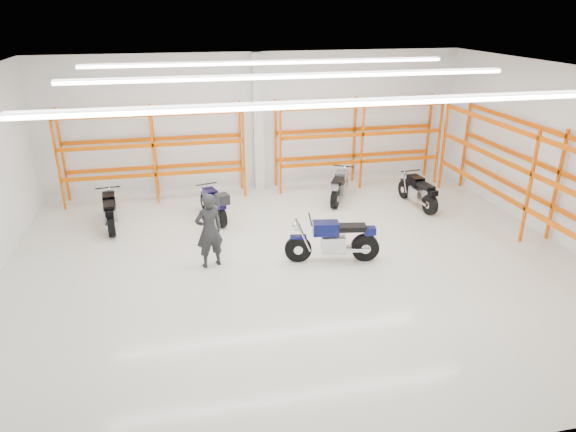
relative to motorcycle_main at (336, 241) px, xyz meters
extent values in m
plane|color=beige|center=(-0.94, 0.02, -0.53)|extent=(14.00, 14.00, 0.00)
cube|color=white|center=(-0.94, 6.02, 1.72)|extent=(14.00, 0.02, 4.50)
cube|color=white|center=(-0.94, -5.98, 1.72)|extent=(14.00, 0.02, 4.50)
cube|color=white|center=(6.06, 0.02, 1.72)|extent=(0.02, 12.00, 4.50)
cube|color=white|center=(-0.94, 0.02, 3.97)|extent=(14.00, 12.00, 0.02)
cube|color=white|center=(-0.94, -2.98, 3.87)|extent=(10.00, 0.22, 0.10)
cube|color=white|center=(-0.94, 0.52, 3.87)|extent=(10.00, 0.22, 0.10)
cube|color=white|center=(-0.94, 3.52, 3.87)|extent=(10.00, 0.22, 0.10)
cylinder|color=black|center=(-0.92, 0.16, -0.20)|extent=(0.67, 0.24, 0.66)
cylinder|color=black|center=(0.70, -0.12, -0.19)|extent=(0.70, 0.31, 0.68)
cylinder|color=silver|center=(-0.92, 0.16, -0.20)|extent=(0.24, 0.19, 0.22)
cylinder|color=silver|center=(0.70, -0.12, -0.19)|extent=(0.27, 0.26, 0.24)
cube|color=#0B0F3F|center=(-0.92, 0.16, 0.13)|extent=(0.42, 0.23, 0.07)
cube|color=#B7B7BC|center=(-0.08, 0.02, -0.07)|extent=(0.63, 0.49, 0.42)
cube|color=#A5A5AA|center=(0.33, -0.05, -0.18)|extent=(0.78, 0.26, 0.09)
cube|color=#0B0F3F|center=(-0.27, 0.05, 0.34)|extent=(0.67, 0.47, 0.31)
cube|color=black|center=(0.33, -0.05, 0.34)|extent=(0.77, 0.45, 0.13)
cube|color=#0B0F3F|center=(0.79, -0.13, 0.26)|extent=(0.32, 0.29, 0.18)
cylinder|color=black|center=(-0.64, 0.11, 0.59)|extent=(0.17, 0.76, 0.04)
sphere|color=silver|center=(-0.96, 0.17, 0.41)|extent=(0.21, 0.21, 0.21)
cylinder|color=silver|center=(0.35, -0.23, -0.18)|extent=(0.83, 0.24, 0.10)
cylinder|color=black|center=(-5.68, 4.16, -0.24)|extent=(0.18, 0.60, 0.59)
cylinder|color=black|center=(-5.53, 2.70, -0.23)|extent=(0.24, 0.62, 0.61)
cylinder|color=silver|center=(-5.68, 4.16, -0.24)|extent=(0.16, 0.21, 0.20)
cylinder|color=silver|center=(-5.53, 2.70, -0.23)|extent=(0.22, 0.24, 0.22)
cube|color=black|center=(-5.68, 4.16, 0.06)|extent=(0.18, 0.37, 0.06)
cube|color=#B7B7BC|center=(-5.60, 3.40, -0.12)|extent=(0.40, 0.54, 0.37)
cube|color=#A5A5AA|center=(-5.56, 3.03, -0.22)|extent=(0.19, 0.70, 0.08)
cube|color=black|center=(-5.62, 3.58, 0.25)|extent=(0.39, 0.58, 0.27)
cube|color=black|center=(-5.56, 3.03, 0.25)|extent=(0.36, 0.67, 0.12)
cube|color=black|center=(-5.52, 2.62, 0.17)|extent=(0.24, 0.28, 0.16)
cylinder|color=black|center=(-5.65, 3.91, 0.47)|extent=(0.69, 0.11, 0.04)
sphere|color=silver|center=(-5.69, 4.20, 0.31)|extent=(0.19, 0.19, 0.19)
cylinder|color=silver|center=(-5.71, 2.97, -0.22)|extent=(0.16, 0.74, 0.09)
cylinder|color=black|center=(-2.92, 4.04, -0.26)|extent=(0.25, 0.56, 0.55)
cylinder|color=black|center=(-2.55, 2.71, -0.25)|extent=(0.31, 0.60, 0.57)
cylinder|color=silver|center=(-2.92, 4.04, -0.26)|extent=(0.17, 0.21, 0.18)
cylinder|color=silver|center=(-2.55, 2.71, -0.25)|extent=(0.23, 0.24, 0.20)
cube|color=#0E0B40|center=(-2.92, 4.04, 0.02)|extent=(0.22, 0.36, 0.06)
cube|color=#B7B7BC|center=(-2.73, 3.35, -0.15)|extent=(0.45, 0.55, 0.35)
cube|color=#A5A5AA|center=(-2.64, 3.01, -0.24)|extent=(0.28, 0.65, 0.07)
cube|color=#0E0B40|center=(-2.77, 3.51, 0.20)|extent=(0.44, 0.58, 0.26)
cube|color=black|center=(-2.64, 3.01, 0.20)|extent=(0.43, 0.66, 0.11)
cube|color=#0E0B40|center=(-2.53, 2.64, 0.13)|extent=(0.26, 0.29, 0.15)
cylinder|color=black|center=(-2.86, 3.81, 0.41)|extent=(0.63, 0.20, 0.03)
sphere|color=silver|center=(-2.93, 4.08, 0.26)|extent=(0.18, 0.18, 0.18)
cylinder|color=silver|center=(-2.77, 2.94, -0.24)|extent=(0.26, 0.69, 0.08)
cube|color=black|center=(-2.50, 2.53, 0.37)|extent=(0.40, 0.42, 0.28)
cylinder|color=black|center=(1.75, 4.71, -0.24)|extent=(0.39, 0.57, 0.59)
cylinder|color=black|center=(1.03, 3.43, -0.23)|extent=(0.45, 0.62, 0.61)
cylinder|color=silver|center=(1.75, 4.71, -0.24)|extent=(0.22, 0.24, 0.20)
cylinder|color=silver|center=(1.03, 3.43, -0.23)|extent=(0.28, 0.28, 0.22)
cube|color=gray|center=(1.75, 4.71, 0.06)|extent=(0.30, 0.38, 0.06)
cube|color=#B7B7BC|center=(1.38, 4.05, -0.12)|extent=(0.56, 0.62, 0.37)
cube|color=#A5A5AA|center=(1.19, 3.72, -0.22)|extent=(0.44, 0.66, 0.08)
cube|color=gray|center=(1.46, 4.20, 0.25)|extent=(0.56, 0.64, 0.28)
cube|color=black|center=(1.19, 3.72, 0.25)|extent=(0.57, 0.71, 0.12)
cube|color=gray|center=(0.99, 3.36, 0.18)|extent=(0.31, 0.33, 0.16)
cylinder|color=black|center=(1.63, 4.49, 0.47)|extent=(0.62, 0.37, 0.04)
sphere|color=silver|center=(1.77, 4.75, 0.31)|extent=(0.19, 0.19, 0.19)
cylinder|color=silver|center=(1.04, 3.76, -0.22)|extent=(0.44, 0.69, 0.09)
cylinder|color=black|center=(3.50, 3.80, -0.24)|extent=(0.18, 0.60, 0.59)
cylinder|color=black|center=(3.67, 2.33, -0.23)|extent=(0.25, 0.63, 0.61)
cylinder|color=silver|center=(3.50, 3.80, -0.24)|extent=(0.16, 0.21, 0.20)
cylinder|color=silver|center=(3.67, 2.33, -0.23)|extent=(0.22, 0.24, 0.22)
cube|color=black|center=(3.50, 3.80, 0.06)|extent=(0.19, 0.37, 0.06)
cube|color=#B7B7BC|center=(3.59, 3.04, -0.12)|extent=(0.41, 0.55, 0.38)
cube|color=#A5A5AA|center=(3.63, 2.66, -0.22)|extent=(0.20, 0.70, 0.08)
cube|color=black|center=(3.57, 3.21, 0.26)|extent=(0.40, 0.59, 0.28)
cube|color=black|center=(3.63, 2.66, 0.26)|extent=(0.37, 0.68, 0.12)
cube|color=black|center=(3.67, 2.25, 0.18)|extent=(0.24, 0.28, 0.16)
cylinder|color=black|center=(3.53, 3.55, 0.47)|extent=(0.69, 0.11, 0.04)
sphere|color=silver|center=(3.49, 3.84, 0.32)|extent=(0.19, 0.19, 0.19)
cylinder|color=silver|center=(3.47, 2.61, -0.22)|extent=(0.17, 0.75, 0.09)
imported|color=black|center=(-3.03, 0.40, 0.39)|extent=(0.77, 0.62, 1.84)
cube|color=white|center=(-0.94, 5.84, 1.72)|extent=(0.32, 0.32, 4.50)
cube|color=#F44408|center=(-7.14, 5.90, 0.97)|extent=(0.07, 0.07, 3.00)
cube|color=#F44408|center=(-7.14, 5.10, 0.97)|extent=(0.07, 0.07, 3.00)
cube|color=#F44408|center=(-4.34, 5.90, 0.97)|extent=(0.07, 0.07, 3.00)
cube|color=#F44408|center=(-4.34, 5.10, 0.97)|extent=(0.07, 0.07, 3.00)
cube|color=#F44408|center=(-1.54, 5.90, 0.97)|extent=(0.07, 0.07, 3.00)
cube|color=#F44408|center=(-1.54, 5.10, 0.97)|extent=(0.07, 0.07, 3.00)
cube|color=#F44408|center=(-4.34, 5.90, 0.40)|extent=(5.60, 0.07, 0.12)
cube|color=#F44408|center=(-4.34, 5.10, 0.40)|extent=(5.60, 0.07, 0.12)
cube|color=#F44408|center=(-4.34, 5.90, 1.34)|extent=(5.60, 0.07, 0.12)
cube|color=#F44408|center=(-4.34, 5.10, 1.34)|extent=(5.60, 0.07, 0.12)
cube|color=#F44408|center=(-4.34, 5.90, 2.28)|extent=(5.60, 0.07, 0.12)
cube|color=#F44408|center=(-4.34, 5.10, 2.28)|extent=(5.60, 0.07, 0.12)
cube|color=#F44408|center=(-0.34, 5.90, 0.97)|extent=(0.07, 0.07, 3.00)
cube|color=#F44408|center=(-0.34, 5.10, 0.97)|extent=(0.07, 0.07, 3.00)
cube|color=#F44408|center=(2.46, 5.90, 0.97)|extent=(0.07, 0.07, 3.00)
cube|color=#F44408|center=(2.46, 5.10, 0.97)|extent=(0.07, 0.07, 3.00)
cube|color=#F44408|center=(5.26, 5.90, 0.97)|extent=(0.07, 0.07, 3.00)
cube|color=#F44408|center=(5.26, 5.10, 0.97)|extent=(0.07, 0.07, 3.00)
cube|color=#F44408|center=(2.46, 5.90, 0.40)|extent=(5.60, 0.07, 0.12)
cube|color=#F44408|center=(2.46, 5.10, 0.40)|extent=(5.60, 0.07, 0.12)
cube|color=#F44408|center=(2.46, 5.90, 1.34)|extent=(5.60, 0.07, 0.12)
cube|color=#F44408|center=(2.46, 5.10, 1.34)|extent=(5.60, 0.07, 0.12)
cube|color=#F44408|center=(2.46, 5.90, 2.28)|extent=(5.60, 0.07, 0.12)
cube|color=#F44408|center=(2.46, 5.10, 2.28)|extent=(5.60, 0.07, 0.12)
cube|color=#F44408|center=(5.94, 0.02, 0.97)|extent=(0.07, 0.07, 3.00)
cube|color=#F44408|center=(5.14, 0.02, 0.97)|extent=(0.07, 0.07, 3.00)
cube|color=#F44408|center=(5.94, 4.52, 0.97)|extent=(0.07, 0.07, 3.00)
cube|color=#F44408|center=(5.14, 4.52, 0.97)|extent=(0.07, 0.07, 3.00)
cube|color=#F44408|center=(5.94, 0.02, 0.40)|extent=(0.07, 9.00, 0.12)
cube|color=#F44408|center=(5.14, 0.02, 0.40)|extent=(0.07, 9.00, 0.12)
cube|color=#F44408|center=(5.94, 0.02, 1.34)|extent=(0.07, 9.00, 0.12)
cube|color=#F44408|center=(5.14, 0.02, 1.34)|extent=(0.07, 9.00, 0.12)
cube|color=#F44408|center=(5.94, 0.02, 2.28)|extent=(0.07, 9.00, 0.12)
cube|color=#F44408|center=(5.14, 0.02, 2.28)|extent=(0.07, 9.00, 0.12)
camera|label=1|loc=(-3.57, -10.80, 5.28)|focal=32.00mm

